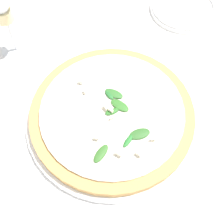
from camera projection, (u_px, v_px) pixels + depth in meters
ground_plane at (120, 127)px, 0.65m from camera, size 6.00×6.00×0.00m
pizza_arugula_main at (112, 115)px, 0.65m from camera, size 0.36×0.36×0.05m
wine_glass at (1, 9)px, 0.65m from camera, size 0.08×0.08×0.17m
side_plate_white at (184, 8)px, 0.82m from camera, size 0.17×0.17×0.02m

